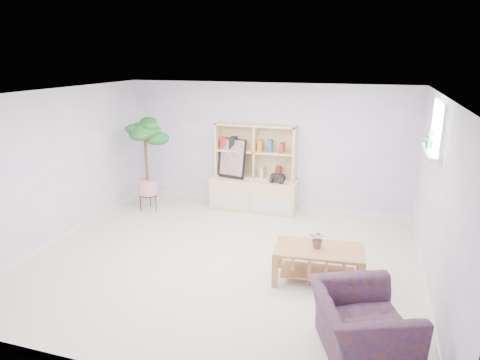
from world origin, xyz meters
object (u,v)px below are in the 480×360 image
(storage_unit, at_px, (254,168))
(coffee_table, at_px, (318,265))
(floor_tree, at_px, (147,165))
(armchair, at_px, (361,321))

(storage_unit, relative_size, coffee_table, 1.44)
(floor_tree, height_order, armchair, floor_tree)
(coffee_table, xyz_separation_m, floor_tree, (-3.47, 1.74, 0.66))
(storage_unit, distance_m, floor_tree, 2.02)
(storage_unit, xyz_separation_m, armchair, (2.15, -3.71, -0.45))
(floor_tree, xyz_separation_m, armchair, (4.06, -3.08, -0.52))
(storage_unit, relative_size, floor_tree, 0.92)
(storage_unit, xyz_separation_m, coffee_table, (1.56, -2.38, -0.59))
(coffee_table, bearing_deg, storage_unit, 118.28)
(storage_unit, height_order, coffee_table, storage_unit)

